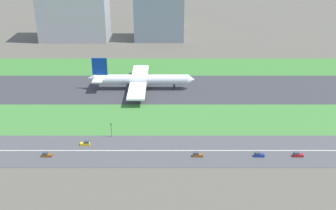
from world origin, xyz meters
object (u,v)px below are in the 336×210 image
at_px(car_2, 46,155).
at_px(car_3, 258,155).
at_px(car_0, 85,143).
at_px(hangar_building, 158,17).
at_px(car_1, 297,155).
at_px(airliner, 138,80).
at_px(terminal_building, 73,10).
at_px(traffic_light, 110,129).
at_px(car_4, 197,155).
at_px(fuel_tank_west, 171,17).

bearing_deg(car_2, car_3, -180.00).
relative_size(car_0, hangar_building, 0.11).
xyz_separation_m(car_1, car_3, (-17.11, 0.00, 0.00)).
bearing_deg(car_2, airliner, -114.73).
relative_size(airliner, terminal_building, 1.16).
relative_size(car_0, traffic_light, 0.61).
height_order(car_2, hangar_building, hangar_building).
bearing_deg(car_3, car_0, -7.30).
bearing_deg(traffic_light, car_0, -144.21).
xyz_separation_m(car_0, car_2, (-15.30, -10.00, 0.00)).
distance_m(car_1, car_4, 44.09).
bearing_deg(car_0, hangar_building, 80.44).
bearing_deg(terminal_building, fuel_tank_west, 28.50).
bearing_deg(car_0, traffic_light, 35.79).
distance_m(terminal_building, fuel_tank_west, 95.73).
xyz_separation_m(car_2, traffic_light, (26.39, 17.99, 3.37)).
bearing_deg(car_3, terminal_building, -58.28).
xyz_separation_m(airliner, fuel_tank_west, (21.61, 159.00, 1.96)).
xyz_separation_m(car_2, car_3, (93.33, 0.00, 0.00)).
xyz_separation_m(car_1, car_2, (-110.44, 0.00, 0.00)).
height_order(airliner, car_2, airliner).
xyz_separation_m(airliner, car_2, (-35.92, -78.00, -5.31)).
bearing_deg(terminal_building, car_0, -77.40).
height_order(airliner, fuel_tank_west, airliner).
bearing_deg(car_4, terminal_building, -64.47).
distance_m(car_1, car_3, 17.11).
height_order(traffic_light, terminal_building, terminal_building).
bearing_deg(car_4, hangar_building, -83.94).
bearing_deg(car_1, car_3, 0.00).
height_order(car_0, hangar_building, hangar_building).
bearing_deg(fuel_tank_west, hangar_building, -104.43).
bearing_deg(hangar_building, fuel_tank_west, 75.57).
bearing_deg(car_0, airliner, 73.13).
height_order(car_4, car_2, same).
bearing_deg(airliner, car_0, -106.87).
height_order(car_0, terminal_building, terminal_building).
height_order(car_0, car_1, same).
height_order(car_2, traffic_light, traffic_light).
bearing_deg(car_3, car_1, -180.00).
xyz_separation_m(car_0, car_4, (51.05, -10.00, 0.00)).
distance_m(car_2, fuel_tank_west, 243.99).
bearing_deg(airliner, car_1, -46.31).
height_order(car_4, traffic_light, traffic_light).
bearing_deg(terminal_building, car_3, -58.28).
height_order(traffic_light, hangar_building, hangar_building).
distance_m(car_0, hangar_building, 185.39).
height_order(car_2, terminal_building, terminal_building).
height_order(car_0, car_2, same).
distance_m(car_3, terminal_building, 226.96).
height_order(car_1, fuel_tank_west, fuel_tank_west).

